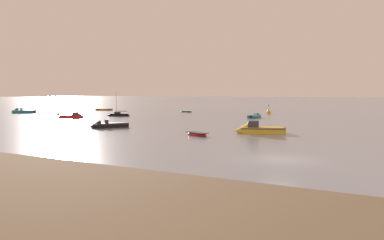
% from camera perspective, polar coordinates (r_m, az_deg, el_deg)
% --- Properties ---
extents(ground_plane, '(800.00, 800.00, 0.00)m').
position_cam_1_polar(ground_plane, '(28.05, 12.56, -5.57)').
color(ground_plane, gray).
extents(rowboat_moored_0, '(4.79, 3.78, 0.73)m').
position_cam_1_polar(rowboat_moored_0, '(105.58, -12.58, 1.47)').
color(rowboat_moored_0, gold).
rests_on(rowboat_moored_0, ground).
extents(rowboat_moored_1, '(4.20, 2.27, 0.63)m').
position_cam_1_polar(rowboat_moored_1, '(86.48, -18.28, 0.82)').
color(rowboat_moored_1, white).
rests_on(rowboat_moored_1, ground).
extents(motorboat_moored_1, '(5.95, 4.10, 2.15)m').
position_cam_1_polar(motorboat_moored_1, '(45.38, 9.14, -1.50)').
color(motorboat_moored_1, gold).
rests_on(motorboat_moored_1, ground).
extents(sailboat_moored_0, '(4.74, 3.06, 5.10)m').
position_cam_1_polar(sailboat_moored_0, '(79.31, -10.58, 0.72)').
color(sailboat_moored_0, black).
rests_on(sailboat_moored_0, ground).
extents(motorboat_moored_2, '(5.81, 3.99, 1.89)m').
position_cam_1_polar(motorboat_moored_2, '(97.87, -23.49, 1.08)').
color(motorboat_moored_2, '#197084').
rests_on(motorboat_moored_2, ground).
extents(motorboat_moored_3, '(4.08, 5.15, 1.71)m').
position_cam_1_polar(motorboat_moored_3, '(53.05, -12.34, -0.85)').
color(motorboat_moored_3, black).
rests_on(motorboat_moored_3, ground).
extents(motorboat_moored_4, '(4.53, 3.79, 1.69)m').
position_cam_1_polar(motorboat_moored_4, '(75.49, -16.66, 0.49)').
color(motorboat_moored_4, red).
rests_on(motorboat_moored_4, ground).
extents(motorboat_moored_5, '(1.59, 4.24, 1.43)m').
position_cam_1_polar(motorboat_moored_5, '(73.79, 9.14, 0.48)').
color(motorboat_moored_5, '#197084').
rests_on(motorboat_moored_5, ground).
extents(rowboat_moored_3, '(3.24, 2.21, 0.49)m').
position_cam_1_polar(rowboat_moored_3, '(42.55, 0.72, -2.07)').
color(rowboat_moored_3, red).
rests_on(rowboat_moored_3, ground).
extents(rowboat_moored_4, '(3.14, 1.25, 0.49)m').
position_cam_1_polar(rowboat_moored_4, '(93.86, -0.84, 1.22)').
color(rowboat_moored_4, '#23602D').
rests_on(rowboat_moored_4, ground).
extents(channel_buoy, '(0.90, 0.90, 2.30)m').
position_cam_1_polar(channel_buoy, '(87.89, 11.02, 1.18)').
color(channel_buoy, gold).
rests_on(channel_buoy, ground).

